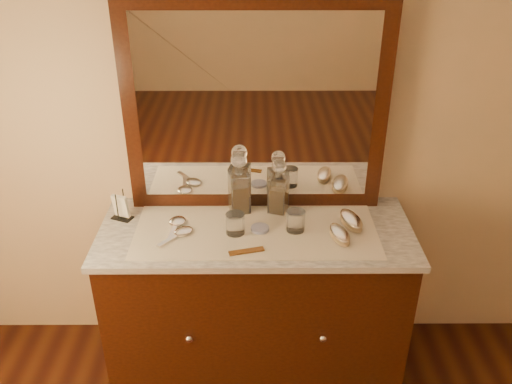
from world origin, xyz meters
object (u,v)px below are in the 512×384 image
Objects in this scene: pin_dish at (260,229)px; dresser_cabinet at (256,303)px; brush_far at (351,221)px; mirror_frame at (256,107)px; decanter_right at (279,191)px; hand_mirror_outer at (176,223)px; napkin_rack at (121,208)px; hand_mirror_inner at (180,233)px; comb at (247,251)px; brush_near at (340,235)px; decanter_left at (239,189)px.

dresser_cabinet is at bearing 146.52° from pin_dish.
brush_far is at bearing 5.31° from pin_dish.
mirror_frame reaches higher than brush_far.
decanter_right is 0.50m from hand_mirror_outer.
napkin_rack is 0.28m from hand_mirror_outer.
napkin_rack is 0.77× the size of hand_mirror_inner.
napkin_rack reaches higher than brush_far.
napkin_rack is (-0.63, 0.10, 0.50)m from dresser_cabinet.
comb is at bearing -156.18° from brush_far.
brush_far reaches higher than hand_mirror_inner.
pin_dish is 0.36m from hand_mirror_inner.
napkin_rack reaches higher than brush_near.
hand_mirror_inner is (-0.34, -0.29, -0.49)m from mirror_frame.
brush_far is (0.44, 0.03, 0.47)m from dresser_cabinet.
pin_dish is at bearing -9.62° from napkin_rack.
pin_dish reaches higher than comb.
decanter_left is 1.76× the size of brush_near.
brush_far reaches higher than dresser_cabinet.
dresser_cabinet is 4.53× the size of decanter_left.
brush_near is 0.91× the size of brush_far.
mirror_frame is 0.55m from pin_dish.
brush_far is (0.42, 0.04, 0.02)m from pin_dish.
decanter_right is 0.37m from brush_far.
mirror_frame is 0.41m from decanter_right.
brush_far is (0.44, -0.22, -0.47)m from mirror_frame.
mirror_frame reaches higher than brush_near.
brush_far is at bearing -26.39° from mirror_frame.
decanter_left is 1.52× the size of hand_mirror_outer.
brush_far is at bearing -14.92° from decanter_left.
decanter_right is at bearing 25.00° from hand_mirror_inner.
decanter_left reaches higher than hand_mirror_inner.
decanter_right is (0.19, -0.00, -0.01)m from decanter_left.
dresser_cabinet is 6.91× the size of hand_mirror_outer.
dresser_cabinet is 0.60m from brush_near.
brush_near is 0.75m from hand_mirror_outer.
comb is at bearing -166.53° from brush_near.
hand_mirror_outer is (-0.81, 0.01, -0.02)m from brush_far.
mirror_frame is 5.93× the size of hand_mirror_outer.
decanter_left is at bearing 118.65° from pin_dish.
napkin_rack reaches higher than dresser_cabinet.
mirror_frame is 7.81× the size of comb.
brush_near is at bearing -9.28° from hand_mirror_outer.
brush_near reaches higher than hand_mirror_inner.
comb is at bearing -113.41° from decanter_right.
comb is 0.66m from napkin_rack.
dresser_cabinet is 7.25× the size of brush_far.
napkin_rack is at bearing 176.20° from brush_far.
hand_mirror_inner is at bearing -139.13° from mirror_frame.
napkin_rack is 0.75m from decanter_right.
brush_near is 0.71m from hand_mirror_inner.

